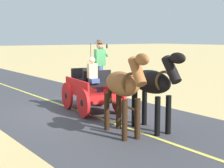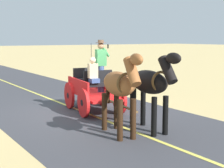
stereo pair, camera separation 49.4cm
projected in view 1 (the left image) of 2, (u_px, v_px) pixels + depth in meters
name	position (u px, v px, depth m)	size (l,w,h in m)	color
ground_plane	(80.00, 112.00, 11.79)	(200.00, 200.00, 0.00)	tan
road_surface	(80.00, 111.00, 11.79)	(6.02, 160.00, 0.01)	#38383D
road_centre_stripe	(80.00, 111.00, 11.78)	(0.12, 160.00, 0.00)	#DBCC4C
horse_drawn_carriage	(93.00, 89.00, 11.69)	(1.76, 4.51, 2.50)	red
horse_near_side	(153.00, 84.00, 9.15)	(0.71, 2.14, 2.21)	black
horse_off_side	(123.00, 86.00, 8.73)	(0.84, 2.15, 2.21)	brown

